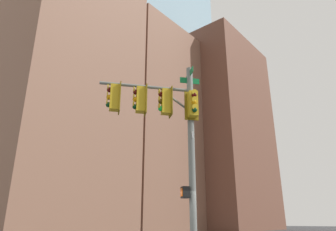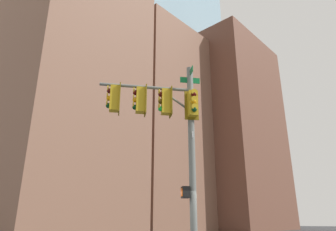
{
  "view_description": "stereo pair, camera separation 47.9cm",
  "coord_description": "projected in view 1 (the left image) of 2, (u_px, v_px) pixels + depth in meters",
  "views": [
    {
      "loc": [
        6.64,
        -9.11,
        1.49
      ],
      "look_at": [
        -0.39,
        -0.71,
        5.3
      ],
      "focal_mm": 32.5,
      "sensor_mm": 36.0,
      "label": 1
    },
    {
      "loc": [
        7.0,
        -8.79,
        1.49
      ],
      "look_at": [
        -0.39,
        -0.71,
        5.3
      ],
      "focal_mm": 32.5,
      "sensor_mm": 36.0,
      "label": 2
    }
  ],
  "objects": [
    {
      "name": "building_brick_farside",
      "position": [
        216.0,
        133.0,
        61.74
      ],
      "size": [
        16.94,
        19.13,
        36.92
      ],
      "primitive_type": "cube",
      "color": "brown",
      "rests_on": "ground_plane"
    },
    {
      "name": "signal_pole_assembly",
      "position": [
        169.0,
        123.0,
        11.45
      ],
      "size": [
        2.77,
        3.17,
        7.41
      ],
      "rotation": [
        0.0,
        0.0,
        4.05
      ],
      "color": "slate",
      "rests_on": "ground_plane"
    },
    {
      "name": "building_glass_tower",
      "position": [
        133.0,
        65.0,
        69.42
      ],
      "size": [
        28.29,
        24.27,
        70.48
      ],
      "primitive_type": "cube",
      "color": "#8CB2C6",
      "rests_on": "ground_plane"
    },
    {
      "name": "building_brick_midblock",
      "position": [
        140.0,
        129.0,
        54.19
      ],
      "size": [
        19.37,
        17.02,
        33.99
      ],
      "primitive_type": "cube",
      "color": "#845B47",
      "rests_on": "ground_plane"
    },
    {
      "name": "building_brick_nearside",
      "position": [
        62.0,
        19.0,
        41.61
      ],
      "size": [
        18.43,
        14.15,
        55.25
      ],
      "primitive_type": "cube",
      "color": "#845B47",
      "rests_on": "ground_plane"
    }
  ]
}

